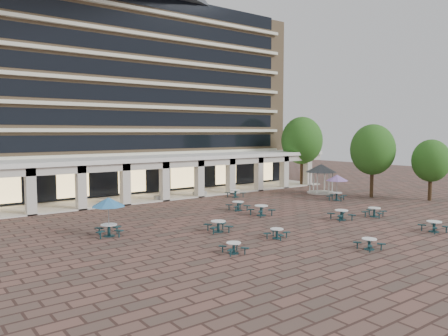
% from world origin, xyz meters
% --- Properties ---
extents(ground, '(120.00, 120.00, 0.00)m').
position_xyz_m(ground, '(0.00, 0.00, 0.00)').
color(ground, brown).
rests_on(ground, ground).
extents(apartment_building, '(40.00, 15.50, 25.20)m').
position_xyz_m(apartment_building, '(0.00, 25.47, 12.60)').
color(apartment_building, '#947653').
rests_on(apartment_building, ground).
extents(retail_arcade, '(42.00, 6.60, 4.40)m').
position_xyz_m(retail_arcade, '(0.00, 14.80, 3.00)').
color(retail_arcade, white).
rests_on(retail_arcade, ground).
extents(picnic_table_0, '(1.77, 1.77, 0.65)m').
position_xyz_m(picnic_table_0, '(-3.96, -5.78, 0.39)').
color(picnic_table_0, '#14383D').
rests_on(picnic_table_0, ground).
extents(picnic_table_1, '(1.59, 1.59, 0.65)m').
position_xyz_m(picnic_table_1, '(-1.44, -11.00, 0.39)').
color(picnic_table_1, '#14383D').
rests_on(picnic_table_1, ground).
extents(picnic_table_2, '(1.93, 1.93, 0.75)m').
position_xyz_m(picnic_table_2, '(6.09, -11.00, 0.45)').
color(picnic_table_2, '#14383D').
rests_on(picnic_table_2, ground).
extents(picnic_table_3, '(2.07, 2.07, 0.79)m').
position_xyz_m(picnic_table_3, '(4.32, -4.48, 0.47)').
color(picnic_table_3, '#14383D').
rests_on(picnic_table_3, ground).
extents(picnic_table_4, '(2.25, 2.25, 2.59)m').
position_xyz_m(picnic_table_4, '(-12.47, 1.41, 2.20)').
color(picnic_table_4, '#14383D').
rests_on(picnic_table_4, ground).
extents(picnic_table_5, '(1.60, 1.60, 0.64)m').
position_xyz_m(picnic_table_5, '(-8.39, -6.85, 0.38)').
color(picnic_table_5, '#14383D').
rests_on(picnic_table_5, ground).
extents(picnic_table_7, '(2.03, 2.03, 0.76)m').
position_xyz_m(picnic_table_7, '(7.48, -5.31, 0.46)').
color(picnic_table_7, '#14383D').
rests_on(picnic_table_7, ground).
extents(picnic_table_9, '(2.03, 2.03, 0.78)m').
position_xyz_m(picnic_table_9, '(-5.90, -1.96, 0.46)').
color(picnic_table_9, '#14383D').
rests_on(picnic_table_9, ground).
extents(picnic_table_10, '(1.91, 1.91, 0.85)m').
position_xyz_m(picnic_table_10, '(0.47, 0.69, 0.51)').
color(picnic_table_10, '#14383D').
rests_on(picnic_table_10, ground).
extents(picnic_table_11, '(2.24, 2.24, 2.59)m').
position_xyz_m(picnic_table_11, '(12.00, 2.12, 2.20)').
color(picnic_table_11, '#14383D').
rests_on(picnic_table_11, ground).
extents(picnic_table_12, '(1.93, 1.93, 0.80)m').
position_xyz_m(picnic_table_12, '(0.42, 3.71, 0.48)').
color(picnic_table_12, '#14383D').
rests_on(picnic_table_12, ground).
extents(picnic_table_13, '(1.85, 1.85, 0.80)m').
position_xyz_m(picnic_table_13, '(5.12, 10.00, 0.48)').
color(picnic_table_13, '#14383D').
rests_on(picnic_table_13, ground).
extents(gazebo, '(3.52, 3.52, 3.28)m').
position_xyz_m(gazebo, '(14.75, 6.52, 2.47)').
color(gazebo, beige).
rests_on(gazebo, ground).
extents(tree_east_a, '(4.66, 4.66, 7.76)m').
position_xyz_m(tree_east_a, '(16.66, 1.24, 5.07)').
color(tree_east_a, '#412E1A').
rests_on(tree_east_a, ground).
extents(tree_east_b, '(3.72, 3.72, 6.20)m').
position_xyz_m(tree_east_b, '(19.45, -3.64, 4.04)').
color(tree_east_b, '#412E1A').
rests_on(tree_east_b, ground).
extents(tree_east_c, '(5.34, 5.34, 8.89)m').
position_xyz_m(tree_east_c, '(18.61, 13.10, 5.81)').
color(tree_east_c, '#412E1A').
rests_on(tree_east_c, ground).
extents(planter_left, '(1.50, 0.80, 1.27)m').
position_xyz_m(planter_left, '(-2.18, 12.90, 0.52)').
color(planter_left, gray).
rests_on(planter_left, ground).
extents(planter_right, '(1.50, 0.60, 1.22)m').
position_xyz_m(planter_right, '(2.51, 12.90, 0.47)').
color(planter_right, gray).
rests_on(planter_right, ground).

